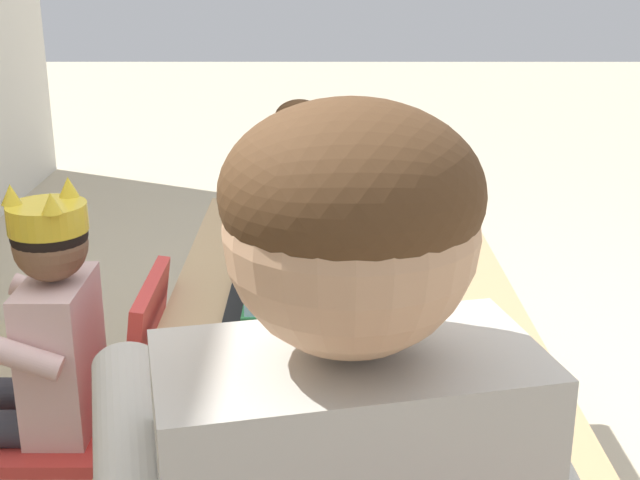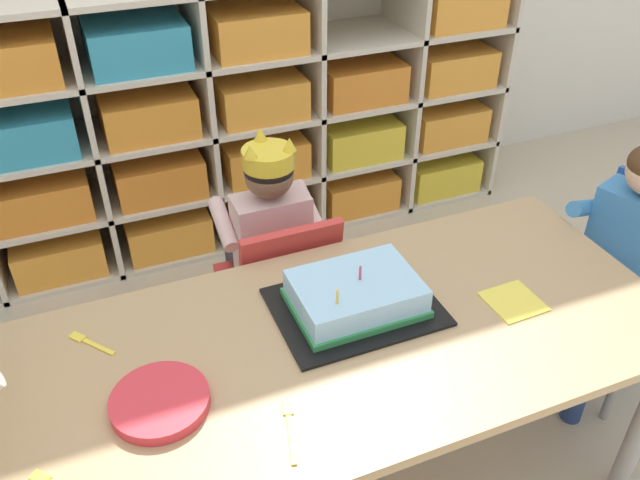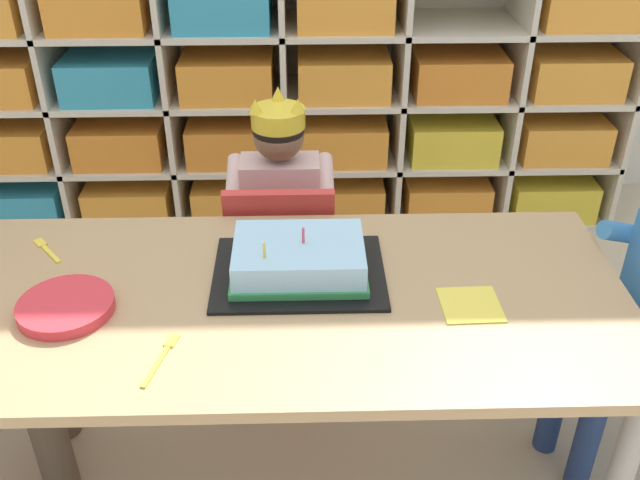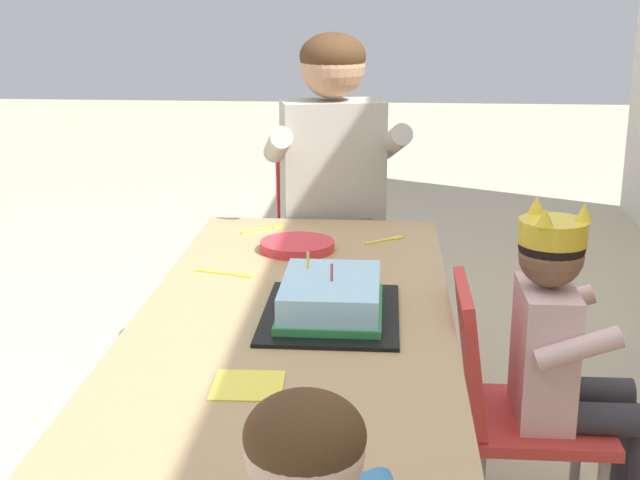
{
  "view_description": "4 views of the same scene",
  "coord_description": "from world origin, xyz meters",
  "px_view_note": "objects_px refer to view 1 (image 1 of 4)",
  "views": [
    {
      "loc": [
        -1.46,
        0.04,
        1.19
      ],
      "look_at": [
        0.02,
        0.05,
        0.69
      ],
      "focal_mm": 49.06,
      "sensor_mm": 36.0,
      "label": 1
    },
    {
      "loc": [
        -0.45,
        -0.94,
        1.55
      ],
      "look_at": [
        -0.03,
        0.09,
        0.76
      ],
      "focal_mm": 36.76,
      "sensor_mm": 36.0,
      "label": 2
    },
    {
      "loc": [
        0.06,
        -1.19,
        1.45
      ],
      "look_at": [
        0.09,
        0.05,
        0.66
      ],
      "focal_mm": 40.43,
      "sensor_mm": 36.0,
      "label": 3
    },
    {
      "loc": [
        1.76,
        0.18,
        1.22
      ],
      "look_at": [
        -0.04,
        0.05,
        0.7
      ],
      "focal_mm": 49.91,
      "sensor_mm": 36.0,
      "label": 4
    }
  ],
  "objects_px": {
    "paper_plate_stack": "(383,423)",
    "fork_at_table_front_edge": "(463,359)",
    "child_with_crown": "(38,346)",
    "classroom_chair_blue": "(102,412)",
    "fork_near_cake_tray": "(205,475)",
    "classroom_chair_guest_side": "(295,241)",
    "guest_at_table_side": "(306,207)",
    "birthday_cake_on_tray": "(303,283)",
    "activity_table": "(345,341)"
  },
  "relations": [
    {
      "from": "activity_table",
      "to": "birthday_cake_on_tray",
      "type": "xyz_separation_m",
      "value": [
        0.05,
        0.08,
        0.1
      ]
    },
    {
      "from": "classroom_chair_guest_side",
      "to": "fork_near_cake_tray",
      "type": "bearing_deg",
      "value": -112.74
    },
    {
      "from": "classroom_chair_guest_side",
      "to": "birthday_cake_on_tray",
      "type": "height_order",
      "value": "birthday_cake_on_tray"
    },
    {
      "from": "classroom_chair_blue",
      "to": "paper_plate_stack",
      "type": "bearing_deg",
      "value": 50.23
    },
    {
      "from": "classroom_chair_blue",
      "to": "fork_near_cake_tray",
      "type": "distance_m",
      "value": 0.62
    },
    {
      "from": "child_with_crown",
      "to": "paper_plate_stack",
      "type": "xyz_separation_m",
      "value": [
        -0.41,
        -0.61,
        0.08
      ]
    },
    {
      "from": "classroom_chair_guest_side",
      "to": "paper_plate_stack",
      "type": "bearing_deg",
      "value": -103.35
    },
    {
      "from": "paper_plate_stack",
      "to": "activity_table",
      "type": "bearing_deg",
      "value": 5.56
    },
    {
      "from": "guest_at_table_side",
      "to": "paper_plate_stack",
      "type": "bearing_deg",
      "value": -104.39
    },
    {
      "from": "paper_plate_stack",
      "to": "fork_near_cake_tray",
      "type": "xyz_separation_m",
      "value": [
        -0.11,
        0.23,
        -0.01
      ]
    },
    {
      "from": "classroom_chair_blue",
      "to": "guest_at_table_side",
      "type": "height_order",
      "value": "guest_at_table_side"
    },
    {
      "from": "classroom_chair_blue",
      "to": "fork_at_table_front_edge",
      "type": "height_order",
      "value": "classroom_chair_blue"
    },
    {
      "from": "guest_at_table_side",
      "to": "activity_table",
      "type": "bearing_deg",
      "value": -104.34
    },
    {
      "from": "classroom_chair_guest_side",
      "to": "fork_near_cake_tray",
      "type": "height_order",
      "value": "classroom_chair_guest_side"
    },
    {
      "from": "classroom_chair_blue",
      "to": "classroom_chair_guest_side",
      "type": "distance_m",
      "value": 1.01
    },
    {
      "from": "classroom_chair_guest_side",
      "to": "birthday_cake_on_tray",
      "type": "xyz_separation_m",
      "value": [
        -0.9,
        -0.04,
        0.22
      ]
    },
    {
      "from": "birthday_cake_on_tray",
      "to": "child_with_crown",
      "type": "bearing_deg",
      "value": 96.05
    },
    {
      "from": "fork_near_cake_tray",
      "to": "activity_table",
      "type": "bearing_deg",
      "value": 31.51
    },
    {
      "from": "paper_plate_stack",
      "to": "fork_at_table_front_edge",
      "type": "bearing_deg",
      "value": -33.81
    },
    {
      "from": "guest_at_table_side",
      "to": "birthday_cake_on_tray",
      "type": "distance_m",
      "value": 0.81
    },
    {
      "from": "guest_at_table_side",
      "to": "fork_at_table_front_edge",
      "type": "xyz_separation_m",
      "value": [
        -1.06,
        -0.27,
        0.06
      ]
    },
    {
      "from": "classroom_chair_blue",
      "to": "classroom_chair_guest_side",
      "type": "xyz_separation_m",
      "value": [
        0.95,
        -0.34,
        0.02
      ]
    },
    {
      "from": "paper_plate_stack",
      "to": "fork_at_table_front_edge",
      "type": "distance_m",
      "value": 0.26
    },
    {
      "from": "activity_table",
      "to": "fork_at_table_front_edge",
      "type": "height_order",
      "value": "fork_at_table_front_edge"
    },
    {
      "from": "fork_at_table_front_edge",
      "to": "classroom_chair_guest_side",
      "type": "bearing_deg",
      "value": 119.39
    },
    {
      "from": "child_with_crown",
      "to": "paper_plate_stack",
      "type": "distance_m",
      "value": 0.74
    },
    {
      "from": "fork_near_cake_tray",
      "to": "guest_at_table_side",
      "type": "bearing_deg",
      "value": 47.04
    },
    {
      "from": "birthday_cake_on_tray",
      "to": "classroom_chair_guest_side",
      "type": "bearing_deg",
      "value": 2.77
    },
    {
      "from": "guest_at_table_side",
      "to": "fork_near_cake_tray",
      "type": "relative_size",
      "value": 7.56
    },
    {
      "from": "classroom_chair_blue",
      "to": "fork_at_table_front_edge",
      "type": "relative_size",
      "value": 4.25
    },
    {
      "from": "fork_near_cake_tray",
      "to": "fork_at_table_front_edge",
      "type": "height_order",
      "value": "same"
    },
    {
      "from": "activity_table",
      "to": "birthday_cake_on_tray",
      "type": "relative_size",
      "value": 4.01
    },
    {
      "from": "guest_at_table_side",
      "to": "fork_at_table_front_edge",
      "type": "relative_size",
      "value": 5.45
    },
    {
      "from": "birthday_cake_on_tray",
      "to": "guest_at_table_side",
      "type": "bearing_deg",
      "value": 0.64
    },
    {
      "from": "classroom_chair_blue",
      "to": "paper_plate_stack",
      "type": "xyz_separation_m",
      "value": [
        -0.41,
        -0.5,
        0.22
      ]
    },
    {
      "from": "fork_near_cake_tray",
      "to": "fork_at_table_front_edge",
      "type": "relative_size",
      "value": 0.72
    },
    {
      "from": "birthday_cake_on_tray",
      "to": "activity_table",
      "type": "bearing_deg",
      "value": -123.25
    },
    {
      "from": "classroom_chair_blue",
      "to": "classroom_chair_guest_side",
      "type": "relative_size",
      "value": 1.0
    },
    {
      "from": "child_with_crown",
      "to": "birthday_cake_on_tray",
      "type": "distance_m",
      "value": 0.5
    },
    {
      "from": "fork_near_cake_tray",
      "to": "fork_at_table_front_edge",
      "type": "xyz_separation_m",
      "value": [
        0.32,
        -0.37,
        0.0
      ]
    },
    {
      "from": "activity_table",
      "to": "fork_near_cake_tray",
      "type": "xyz_separation_m",
      "value": [
        -0.52,
        0.19,
        0.06
      ]
    },
    {
      "from": "classroom_chair_guest_side",
      "to": "birthday_cake_on_tray",
      "type": "distance_m",
      "value": 0.93
    },
    {
      "from": "classroom_chair_guest_side",
      "to": "fork_at_table_front_edge",
      "type": "relative_size",
      "value": 4.26
    },
    {
      "from": "classroom_chair_blue",
      "to": "child_with_crown",
      "type": "bearing_deg",
      "value": -90.0
    },
    {
      "from": "child_with_crown",
      "to": "guest_at_table_side",
      "type": "xyz_separation_m",
      "value": [
        0.86,
        -0.48,
        0.01
      ]
    },
    {
      "from": "classroom_chair_guest_side",
      "to": "guest_at_table_side",
      "type": "relative_size",
      "value": 0.78
    },
    {
      "from": "activity_table",
      "to": "fork_near_cake_tray",
      "type": "height_order",
      "value": "fork_near_cake_tray"
    },
    {
      "from": "child_with_crown",
      "to": "fork_near_cake_tray",
      "type": "relative_size",
      "value": 7.6
    },
    {
      "from": "classroom_chair_blue",
      "to": "fork_at_table_front_edge",
      "type": "bearing_deg",
      "value": 72.51
    },
    {
      "from": "fork_at_table_front_edge",
      "to": "paper_plate_stack",
      "type": "bearing_deg",
      "value": -109.14
    }
  ]
}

